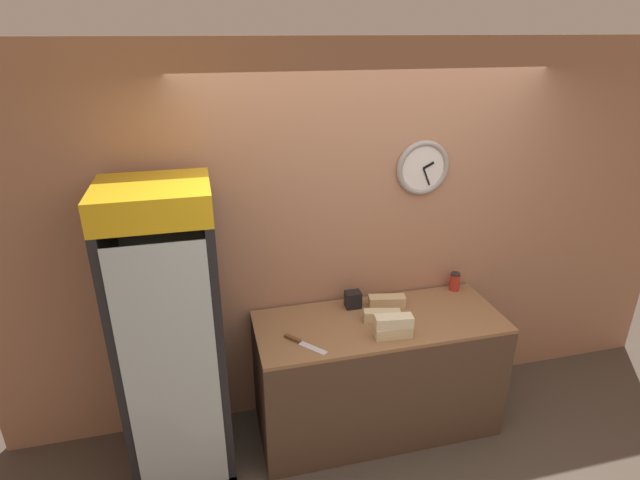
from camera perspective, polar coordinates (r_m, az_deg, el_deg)
wall_back at (r=3.59m, az=5.13°, el=0.28°), size 5.20×0.10×2.70m
prep_counter at (r=3.73m, az=6.54°, el=-14.94°), size 1.70×0.68×0.90m
beverage_cooler at (r=3.27m, az=-16.71°, el=-8.93°), size 0.62×0.64×1.97m
sandwich_stack_bottom at (r=3.30m, az=8.35°, el=-10.30°), size 0.25×0.11×0.08m
sandwich_stack_middle at (r=3.26m, az=8.43°, el=-9.18°), size 0.25×0.12×0.08m
sandwich_flat_left at (r=3.45m, az=7.11°, el=-8.58°), size 0.26×0.13×0.08m
sandwich_flat_right at (r=3.63m, az=7.66°, el=-6.96°), size 0.27×0.14×0.08m
chefs_knife at (r=3.23m, az=-2.38°, el=-11.53°), size 0.24×0.26×0.02m
condiment_jar at (r=3.93m, az=15.14°, el=-4.61°), size 0.08×0.08×0.14m
napkin_dispenser at (r=3.58m, az=3.79°, el=-6.80°), size 0.11×0.09×0.12m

